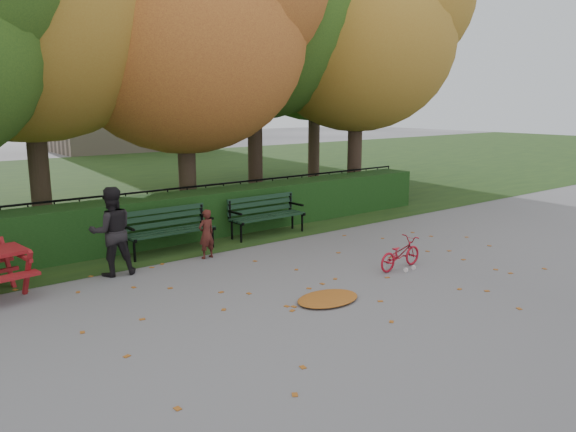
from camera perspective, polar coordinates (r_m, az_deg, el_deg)
ground at (r=9.37m, az=5.68°, el=-6.99°), size 90.00×90.00×0.00m
grass_strip at (r=21.49m, az=-21.20°, el=2.84°), size 90.00×90.00×0.00m
building_right at (r=37.30m, az=-16.45°, el=15.76°), size 9.00×6.00×12.00m
hedge at (r=12.75m, az=-8.44°, el=0.25°), size 13.00×0.90×1.00m
iron_fence at (r=13.43m, az=-10.15°, el=0.93°), size 14.00×0.04×1.02m
tree_c at (r=14.31m, az=-9.02°, el=18.86°), size 6.30×6.00×8.00m
tree_e at (r=17.71m, az=8.41°, el=18.29°), size 6.09×5.80×8.16m
tree_g at (r=21.84m, az=3.87°, el=17.84°), size 6.30×6.00×8.55m
bench_left at (r=11.46m, az=-12.07°, el=-1.06°), size 1.80×0.57×0.88m
bench_right at (r=12.67m, az=-2.32°, el=0.39°), size 1.80×0.57×0.88m
leaf_pile at (r=8.63m, az=4.07°, el=-8.35°), size 1.16×0.90×0.07m
leaf_scatter at (r=9.57m, az=4.43°, el=-6.52°), size 9.00×5.70×0.01m
child at (r=10.87m, az=-8.29°, el=-1.81°), size 0.38×0.27×0.96m
adult at (r=10.12m, az=-17.48°, el=-1.50°), size 0.84×0.70×1.55m
bicycle at (r=10.33m, az=11.33°, el=-3.75°), size 1.10×0.44×0.57m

